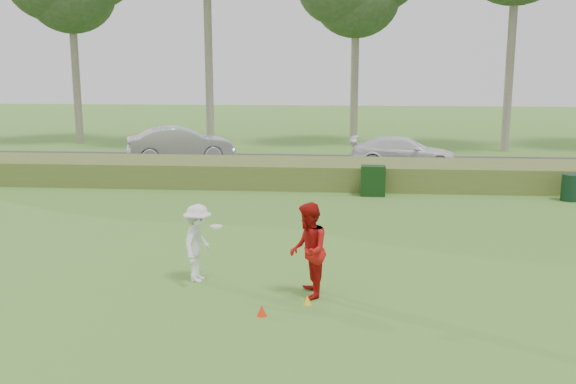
# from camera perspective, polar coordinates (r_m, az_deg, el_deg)

# --- Properties ---
(ground) EXTENTS (120.00, 120.00, 0.00)m
(ground) POSITION_cam_1_polar(r_m,az_deg,el_deg) (13.23, -1.51, -8.95)
(ground) COLOR #407727
(ground) RESTS_ON ground
(reed_strip) EXTENTS (80.00, 3.00, 0.90)m
(reed_strip) POSITION_cam_1_polar(r_m,az_deg,el_deg) (24.72, 1.59, 1.70)
(reed_strip) COLOR #516327
(reed_strip) RESTS_ON ground
(park_road) EXTENTS (80.00, 6.00, 0.06)m
(park_road) POSITION_cam_1_polar(r_m,az_deg,el_deg) (29.72, 2.15, 2.51)
(park_road) COLOR #2D2D2D
(park_road) RESTS_ON ground
(player_white) EXTENTS (0.91, 1.15, 1.68)m
(player_white) POSITION_cam_1_polar(r_m,az_deg,el_deg) (13.82, -8.01, -4.51)
(player_white) COLOR white
(player_white) RESTS_ON ground
(player_red) EXTENTS (0.80, 0.99, 1.92)m
(player_red) POSITION_cam_1_polar(r_m,az_deg,el_deg) (12.73, 1.81, -5.23)
(player_red) COLOR #AF110F
(player_red) RESTS_ON ground
(cone_orange) EXTENTS (0.19, 0.19, 0.21)m
(cone_orange) POSITION_cam_1_polar(r_m,az_deg,el_deg) (12.07, -2.35, -10.47)
(cone_orange) COLOR red
(cone_orange) RESTS_ON ground
(cone_yellow) EXTENTS (0.17, 0.17, 0.19)m
(cone_yellow) POSITION_cam_1_polar(r_m,az_deg,el_deg) (12.59, 1.71, -9.57)
(cone_yellow) COLOR yellow
(cone_yellow) RESTS_ON ground
(utility_cabinet) EXTENTS (0.87, 0.55, 1.07)m
(utility_cabinet) POSITION_cam_1_polar(r_m,az_deg,el_deg) (22.81, 7.56, 1.00)
(utility_cabinet) COLOR black
(utility_cabinet) RESTS_ON ground
(trash_bin) EXTENTS (0.65, 0.65, 0.91)m
(trash_bin) POSITION_cam_1_polar(r_m,az_deg,el_deg) (23.80, 23.82, 0.37)
(trash_bin) COLOR black
(trash_bin) RESTS_ON ground
(car_mid) EXTENTS (5.22, 3.33, 1.63)m
(car_mid) POSITION_cam_1_polar(r_m,az_deg,el_deg) (30.64, -9.53, 4.22)
(car_mid) COLOR #B7B7BC
(car_mid) RESTS_ON park_road
(car_right) EXTENTS (4.82, 2.20, 1.37)m
(car_right) POSITION_cam_1_polar(r_m,az_deg,el_deg) (28.79, 10.24, 3.49)
(car_right) COLOR white
(car_right) RESTS_ON park_road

